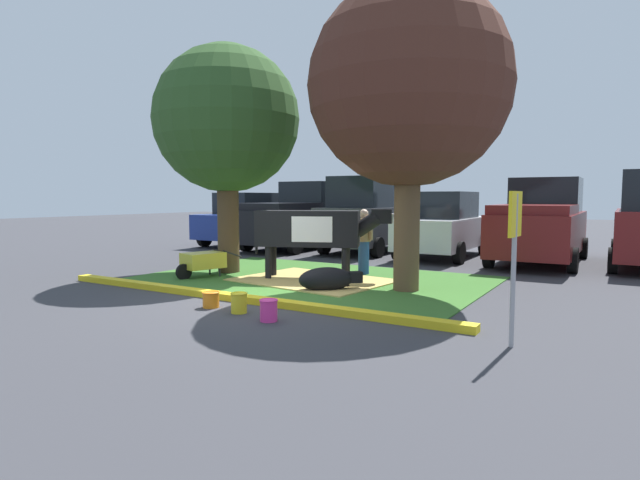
% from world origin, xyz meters
% --- Properties ---
extents(ground_plane, '(80.00, 80.00, 0.00)m').
position_xyz_m(ground_plane, '(0.00, 0.00, 0.00)').
color(ground_plane, '#38383D').
extents(grass_island, '(7.56, 5.16, 0.02)m').
position_xyz_m(grass_island, '(-0.40, 2.28, 0.01)').
color(grass_island, '#386B28').
rests_on(grass_island, ground).
extents(curb_yellow, '(8.76, 0.24, 0.12)m').
position_xyz_m(curb_yellow, '(-0.40, -0.44, 0.06)').
color(curb_yellow, yellow).
rests_on(curb_yellow, ground).
extents(hay_bedding, '(3.47, 2.77, 0.04)m').
position_xyz_m(hay_bedding, '(-0.24, 2.06, 0.03)').
color(hay_bedding, tan).
rests_on(hay_bedding, ground).
extents(shade_tree_left, '(3.51, 3.51, 5.49)m').
position_xyz_m(shade_tree_left, '(-2.73, 2.13, 3.69)').
color(shade_tree_left, '#4C3823').
rests_on(shade_tree_left, ground).
extents(shade_tree_right, '(3.92, 3.92, 5.98)m').
position_xyz_m(shade_tree_right, '(1.94, 2.06, 3.99)').
color(shade_tree_right, brown).
rests_on(shade_tree_right, ground).
extents(cow_holstein, '(3.00, 1.60, 1.60)m').
position_xyz_m(cow_holstein, '(-0.40, 2.31, 1.14)').
color(cow_holstein, black).
rests_on(cow_holstein, ground).
extents(calf_lying, '(1.15, 1.16, 0.48)m').
position_xyz_m(calf_lying, '(0.62, 1.23, 0.24)').
color(calf_lying, black).
rests_on(calf_lying, ground).
extents(person_handler, '(0.52, 0.34, 1.57)m').
position_xyz_m(person_handler, '(0.26, 3.55, 0.84)').
color(person_handler, '#23478C').
rests_on(person_handler, ground).
extents(wheelbarrow, '(0.89, 1.61, 0.63)m').
position_xyz_m(wheelbarrow, '(-2.73, 1.21, 0.39)').
color(wheelbarrow, gold).
rests_on(wheelbarrow, ground).
extents(parking_sign, '(0.08, 0.44, 1.94)m').
position_xyz_m(parking_sign, '(4.49, -0.85, 1.37)').
color(parking_sign, '#99999E').
rests_on(parking_sign, ground).
extents(bucket_orange, '(0.30, 0.30, 0.27)m').
position_xyz_m(bucket_orange, '(-0.32, -1.08, 0.14)').
color(bucket_orange, orange).
rests_on(bucket_orange, ground).
extents(bucket_yellow, '(0.28, 0.28, 0.33)m').
position_xyz_m(bucket_yellow, '(0.36, -1.16, 0.17)').
color(bucket_yellow, yellow).
rests_on(bucket_yellow, ground).
extents(bucket_pink, '(0.29, 0.29, 0.33)m').
position_xyz_m(bucket_pink, '(1.10, -1.35, 0.17)').
color(bucket_pink, '#EA3893').
rests_on(bucket_pink, ground).
extents(sedan_blue, '(2.04, 4.41, 2.02)m').
position_xyz_m(sedan_blue, '(-7.04, 8.14, 0.98)').
color(sedan_blue, navy).
rests_on(sedan_blue, ground).
extents(pickup_truck_black, '(2.25, 5.41, 2.42)m').
position_xyz_m(pickup_truck_black, '(-4.52, 8.05, 1.11)').
color(pickup_truck_black, black).
rests_on(pickup_truck_black, ground).
extents(suv_dark_grey, '(2.14, 4.61, 2.52)m').
position_xyz_m(suv_dark_grey, '(-1.83, 8.30, 1.27)').
color(suv_dark_grey, '#3D3D42').
rests_on(suv_dark_grey, ground).
extents(sedan_silver, '(2.04, 4.41, 2.02)m').
position_xyz_m(sedan_silver, '(0.78, 8.04, 0.98)').
color(sedan_silver, silver).
rests_on(sedan_silver, ground).
extents(pickup_truck_maroon, '(2.25, 5.41, 2.42)m').
position_xyz_m(pickup_truck_maroon, '(3.54, 8.21, 1.11)').
color(pickup_truck_maroon, maroon).
rests_on(pickup_truck_maroon, ground).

